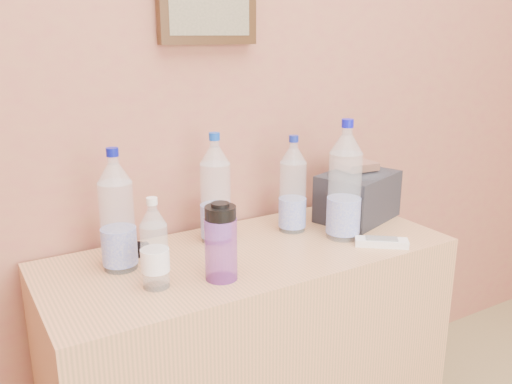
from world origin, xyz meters
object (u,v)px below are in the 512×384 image
Objects in this scene: nalgene_bottle at (221,242)px; toiletry_bag at (358,193)px; foil_packet at (357,166)px; pet_small at (155,248)px; dresser at (251,362)px; pet_large_c at (293,189)px; pet_large_b at (216,194)px; ac_remote at (382,242)px; pet_large_d at (345,187)px; pet_large_a at (117,217)px; sunglasses at (127,253)px.

nalgene_bottle is 0.62m from toiletry_bag.
pet_small is at bearing -170.30° from foil_packet.
pet_large_c reaches higher than dresser.
pet_large_b reaches higher than ac_remote.
pet_large_d is at bearing 2.78° from pet_small.
foil_packet reaches higher than ac_remote.
ac_remote is at bearing -35.76° from pet_large_b.
dresser is 0.61m from pet_large_a.
pet_large_c reaches higher than ac_remote.
pet_large_d reaches higher than toiletry_bag.
dresser is 4.50× the size of toiletry_bag.
pet_large_a reaches higher than pet_small.
ac_remote is at bearing -24.92° from dresser.
pet_large_b is 1.26× the size of toiletry_bag.
pet_large_d reaches higher than pet_small.
pet_large_c is 1.33× the size of pet_small.
pet_large_c is at bearing 159.77° from ac_remote.
pet_large_d reaches higher than pet_large_c.
pet_small reaches higher than dresser.
sunglasses is at bearing 123.47° from nalgene_bottle.
pet_large_a is 0.90× the size of pet_large_d.
pet_large_d is (0.29, -0.05, 0.52)m from dresser.
nalgene_bottle is 1.77× the size of foil_packet.
pet_large_b is 1.43× the size of pet_small.
pet_small is at bearing -92.17° from sunglasses.
pet_large_a is 0.31m from pet_large_b.
pet_large_b is 0.25m from pet_large_c.
dresser is at bearing -166.68° from ac_remote.
sunglasses is (-0.51, 0.05, -0.12)m from pet_large_c.
dresser is 7.68× the size of ac_remote.
pet_large_c reaches higher than nalgene_bottle.
nalgene_bottle is at bearing -142.32° from dresser.
sunglasses is 0.49× the size of toiletry_bag.
pet_large_d reaches higher than nalgene_bottle.
toiletry_bag is (0.25, -0.02, -0.04)m from pet_large_c.
pet_small reaches higher than toiletry_bag.
foil_packet reaches higher than toiletry_bag.
pet_large_d is 0.60m from pet_small.
pet_small is at bearing 165.50° from nalgene_bottle.
toiletry_bag is at bearing 10.45° from pet_small.
pet_large_a is at bearing 178.08° from foil_packet.
pet_small is at bearing -142.97° from pet_large_b.
foil_packet is at bearing -9.04° from pet_large_b.
pet_large_a is 0.65m from pet_large_d.
pet_large_d is at bearing -20.27° from sunglasses.
pet_small is 0.16m from nalgene_bottle.
dresser is 0.53m from pet_large_c.
pet_small is 2.01× the size of foil_packet.
dresser is at bearing -69.32° from pet_large_b.
pet_large_b is 0.47m from foil_packet.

